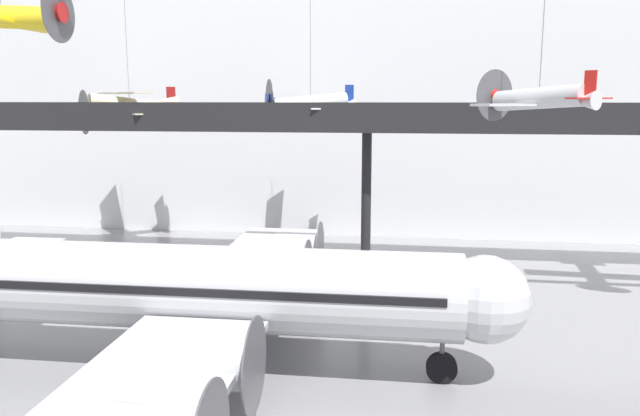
# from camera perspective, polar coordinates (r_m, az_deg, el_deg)

# --- Properties ---
(hangar_back_wall) EXTENTS (140.00, 3.00, 23.90)m
(hangar_back_wall) POSITION_cam_1_polar(r_m,az_deg,el_deg) (54.28, 5.12, 10.17)
(hangar_back_wall) COLOR silver
(hangar_back_wall) RESTS_ON ground
(mezzanine_walkway) EXTENTS (110.00, 3.20, 11.48)m
(mezzanine_walkway) POSITION_cam_1_polar(r_m,az_deg,el_deg) (43.08, 4.24, 7.34)
(mezzanine_walkway) COLOR black
(mezzanine_walkway) RESTS_ON ground
(airliner_silver_main) EXTENTS (28.22, 31.96, 10.68)m
(airliner_silver_main) POSITION_cam_1_polar(r_m,az_deg,el_deg) (27.54, -11.05, -7.24)
(airliner_silver_main) COLOR #B7BABF
(airliner_silver_main) RESTS_ON ground
(suspended_plane_white_twin) EXTENTS (6.96, 7.99, 9.49)m
(suspended_plane_white_twin) POSITION_cam_1_polar(r_m,az_deg,el_deg) (45.81, -0.87, 9.52)
(suspended_plane_white_twin) COLOR silver
(suspended_plane_cream_biplane) EXTENTS (7.64, 7.72, 10.54)m
(suspended_plane_cream_biplane) POSITION_cam_1_polar(r_m,az_deg,el_deg) (49.70, -17.03, 8.94)
(suspended_plane_cream_biplane) COLOR beige
(suspended_plane_silver_racer) EXTENTS (5.45, 5.32, 8.98)m
(suspended_plane_silver_racer) POSITION_cam_1_polar(r_m,az_deg,el_deg) (27.44, 19.35, 9.41)
(suspended_plane_silver_racer) COLOR silver
(suspended_plane_yellow_lowwing) EXTENTS (7.27, 8.92, 5.20)m
(suspended_plane_yellow_lowwing) POSITION_cam_1_polar(r_m,az_deg,el_deg) (38.97, -27.08, 15.26)
(suspended_plane_yellow_lowwing) COLOR yellow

